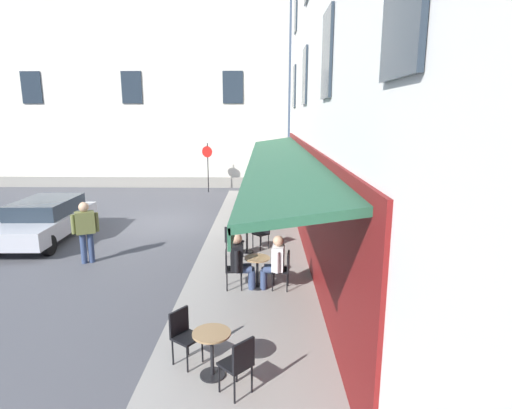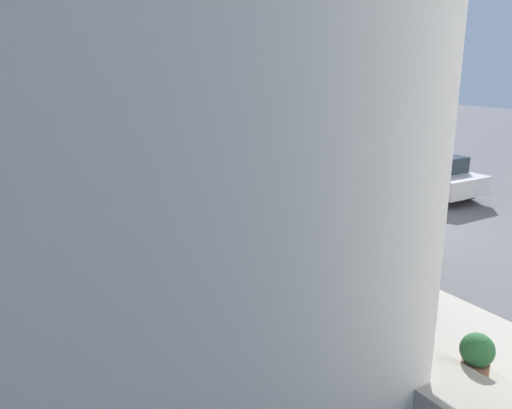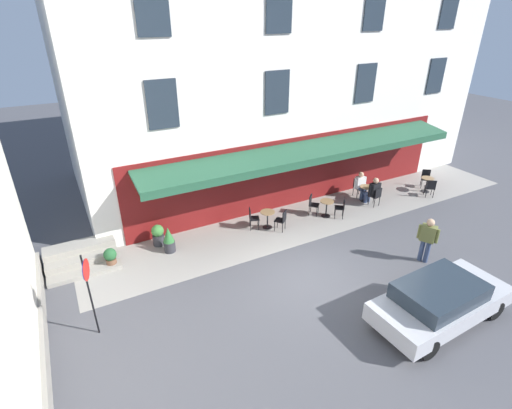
{
  "view_description": "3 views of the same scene",
  "coord_description": "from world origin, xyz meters",
  "px_view_note": "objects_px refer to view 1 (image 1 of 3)",
  "views": [
    {
      "loc": [
        -15.0,
        -3.72,
        4.02
      ],
      "look_at": [
        -0.96,
        -3.43,
        0.97
      ],
      "focal_mm": 28.85,
      "sensor_mm": 36.0,
      "label": 1
    },
    {
      "loc": [
        9.52,
        -9.36,
        4.14
      ],
      "look_at": [
        -0.76,
        -3.37,
        0.89
      ],
      "focal_mm": 36.78,
      "sensor_mm": 36.0,
      "label": 2
    },
    {
      "loc": [
        6.55,
        8.45,
        8.08
      ],
      "look_at": [
        0.35,
        -3.02,
        1.53
      ],
      "focal_mm": 26.96,
      "sensor_mm": 36.0,
      "label": 3
    }
  ],
  "objects_px": {
    "cafe_chair_black_near_door": "(284,267)",
    "cafe_table_far_end": "(247,236)",
    "potted_plant_mid_terrace": "(280,194)",
    "cafe_table_streetside": "(212,348)",
    "cafe_chair_black_facing_street": "(246,216)",
    "seated_companion_in_white": "(275,260)",
    "parked_car_silver": "(45,219)",
    "cafe_chair_black_corner_left": "(239,361)",
    "cafe_chair_black_under_awning": "(183,332)",
    "cafe_chair_black_back_row": "(233,239)",
    "potted_plant_under_sign": "(266,188)",
    "cafe_chair_black_kerbside": "(263,231)",
    "cafe_chair_black_corner_right": "(230,266)",
    "seated_patron_in_black": "(240,259)",
    "cafe_table_mid_terrace": "(257,268)",
    "potted_plant_entrance_left": "(266,193)",
    "no_parking_sign": "(208,158)",
    "cafe_table_near_entrance": "(260,215)",
    "walking_pedestrian_in_olive": "(85,228)",
    "cafe_chair_black_by_window": "(267,209)"
  },
  "relations": [
    {
      "from": "cafe_chair_black_under_awning",
      "to": "potted_plant_under_sign",
      "type": "bearing_deg",
      "value": -5.45
    },
    {
      "from": "cafe_chair_black_under_awning",
      "to": "cafe_chair_black_corner_left",
      "type": "bearing_deg",
      "value": -130.14
    },
    {
      "from": "cafe_chair_black_by_window",
      "to": "cafe_chair_black_corner_right",
      "type": "xyz_separation_m",
      "value": [
        -5.98,
        0.88,
        0.0
      ]
    },
    {
      "from": "cafe_chair_black_corner_right",
      "to": "no_parking_sign",
      "type": "height_order",
      "value": "no_parking_sign"
    },
    {
      "from": "seated_patron_in_black",
      "to": "cafe_chair_black_facing_street",
      "type": "bearing_deg",
      "value": 0.81
    },
    {
      "from": "cafe_chair_black_back_row",
      "to": "potted_plant_under_sign",
      "type": "relative_size",
      "value": 1.24
    },
    {
      "from": "cafe_chair_black_near_door",
      "to": "cafe_chair_black_back_row",
      "type": "bearing_deg",
      "value": 32.48
    },
    {
      "from": "cafe_table_streetside",
      "to": "parked_car_silver",
      "type": "distance_m",
      "value": 9.52
    },
    {
      "from": "cafe_chair_black_kerbside",
      "to": "potted_plant_mid_terrace",
      "type": "bearing_deg",
      "value": -6.54
    },
    {
      "from": "cafe_chair_black_facing_street",
      "to": "cafe_table_streetside",
      "type": "height_order",
      "value": "cafe_chair_black_facing_street"
    },
    {
      "from": "cafe_chair_black_under_awning",
      "to": "cafe_table_streetside",
      "type": "bearing_deg",
      "value": -125.66
    },
    {
      "from": "potted_plant_mid_terrace",
      "to": "cafe_table_streetside",
      "type": "bearing_deg",
      "value": 173.36
    },
    {
      "from": "cafe_chair_black_near_door",
      "to": "cafe_table_streetside",
      "type": "relative_size",
      "value": 1.21
    },
    {
      "from": "cafe_chair_black_facing_street",
      "to": "cafe_table_mid_terrace",
      "type": "bearing_deg",
      "value": -174.41
    },
    {
      "from": "cafe_chair_black_corner_left",
      "to": "walking_pedestrian_in_olive",
      "type": "distance_m",
      "value": 7.12
    },
    {
      "from": "cafe_chair_black_back_row",
      "to": "parked_car_silver",
      "type": "relative_size",
      "value": 0.21
    },
    {
      "from": "cafe_chair_black_corner_right",
      "to": "no_parking_sign",
      "type": "relative_size",
      "value": 0.35
    },
    {
      "from": "cafe_chair_black_corner_right",
      "to": "seated_patron_in_black",
      "type": "relative_size",
      "value": 0.67
    },
    {
      "from": "cafe_table_mid_terrace",
      "to": "cafe_table_far_end",
      "type": "xyz_separation_m",
      "value": [
        2.57,
        0.35,
        0.0
      ]
    },
    {
      "from": "potted_plant_entrance_left",
      "to": "cafe_chair_black_kerbside",
      "type": "bearing_deg",
      "value": 179.06
    },
    {
      "from": "seated_patron_in_black",
      "to": "no_parking_sign",
      "type": "height_order",
      "value": "no_parking_sign"
    },
    {
      "from": "cafe_chair_black_by_window",
      "to": "cafe_chair_black_back_row",
      "type": "relative_size",
      "value": 1.0
    },
    {
      "from": "cafe_table_streetside",
      "to": "cafe_chair_black_kerbside",
      "type": "distance_m",
      "value": 6.46
    },
    {
      "from": "potted_plant_mid_terrace",
      "to": "cafe_chair_black_corner_right",
      "type": "bearing_deg",
      "value": 171.19
    },
    {
      "from": "cafe_chair_black_facing_street",
      "to": "cafe_chair_black_back_row",
      "type": "distance_m",
      "value": 2.88
    },
    {
      "from": "seated_patron_in_black",
      "to": "potted_plant_mid_terrace",
      "type": "relative_size",
      "value": 1.6
    },
    {
      "from": "cafe_chair_black_back_row",
      "to": "parked_car_silver",
      "type": "height_order",
      "value": "parked_car_silver"
    },
    {
      "from": "cafe_chair_black_facing_street",
      "to": "cafe_table_far_end",
      "type": "xyz_separation_m",
      "value": [
        -2.37,
        -0.13,
        -0.06
      ]
    },
    {
      "from": "cafe_table_far_end",
      "to": "cafe_chair_black_under_awning",
      "type": "bearing_deg",
      "value": 171.87
    },
    {
      "from": "cafe_table_mid_terrace",
      "to": "cafe_chair_black_kerbside",
      "type": "relative_size",
      "value": 0.82
    },
    {
      "from": "cafe_table_far_end",
      "to": "seated_patron_in_black",
      "type": "bearing_deg",
      "value": 178.72
    },
    {
      "from": "cafe_chair_black_corner_right",
      "to": "seated_patron_in_black",
      "type": "xyz_separation_m",
      "value": [
        0.02,
        -0.22,
        0.17
      ]
    },
    {
      "from": "cafe_chair_black_kerbside",
      "to": "cafe_chair_black_near_door",
      "type": "bearing_deg",
      "value": -170.52
    },
    {
      "from": "cafe_chair_black_corner_left",
      "to": "walking_pedestrian_in_olive",
      "type": "xyz_separation_m",
      "value": [
        5.46,
        4.55,
        0.46
      ]
    },
    {
      "from": "no_parking_sign",
      "to": "potted_plant_entrance_left",
      "type": "distance_m",
      "value": 4.45
    },
    {
      "from": "cafe_chair_black_near_door",
      "to": "cafe_chair_black_corner_left",
      "type": "distance_m",
      "value": 3.88
    },
    {
      "from": "cafe_table_mid_terrace",
      "to": "seated_patron_in_black",
      "type": "xyz_separation_m",
      "value": [
        -0.04,
        0.41,
        0.23
      ]
    },
    {
      "from": "cafe_table_far_end",
      "to": "potted_plant_under_sign",
      "type": "relative_size",
      "value": 1.02
    },
    {
      "from": "cafe_chair_black_kerbside",
      "to": "potted_plant_entrance_left",
      "type": "height_order",
      "value": "potted_plant_entrance_left"
    },
    {
      "from": "cafe_chair_black_near_door",
      "to": "cafe_chair_black_corner_left",
      "type": "height_order",
      "value": "same"
    },
    {
      "from": "cafe_chair_black_corner_left",
      "to": "no_parking_sign",
      "type": "relative_size",
      "value": 0.35
    },
    {
      "from": "seated_patron_in_black",
      "to": "parked_car_silver",
      "type": "relative_size",
      "value": 0.31
    },
    {
      "from": "cafe_chair_black_back_row",
      "to": "potted_plant_mid_terrace",
      "type": "xyz_separation_m",
      "value": [
        7.61,
        -1.62,
        -0.11
      ]
    },
    {
      "from": "cafe_chair_black_back_row",
      "to": "cafe_table_streetside",
      "type": "bearing_deg",
      "value": -178.98
    },
    {
      "from": "seated_companion_in_white",
      "to": "parked_car_silver",
      "type": "relative_size",
      "value": 0.3
    },
    {
      "from": "cafe_table_near_entrance",
      "to": "no_parking_sign",
      "type": "height_order",
      "value": "no_parking_sign"
    },
    {
      "from": "seated_companion_in_white",
      "to": "cafe_chair_black_corner_left",
      "type": "bearing_deg",
      "value": 170.94
    },
    {
      "from": "cafe_chair_black_near_door",
      "to": "cafe_table_far_end",
      "type": "height_order",
      "value": "cafe_chair_black_near_door"
    },
    {
      "from": "cafe_chair_black_back_row",
      "to": "potted_plant_under_sign",
      "type": "xyz_separation_m",
      "value": [
        9.48,
        -0.98,
        -0.15
      ]
    },
    {
      "from": "cafe_table_streetside",
      "to": "potted_plant_entrance_left",
      "type": "height_order",
      "value": "potted_plant_entrance_left"
    }
  ]
}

